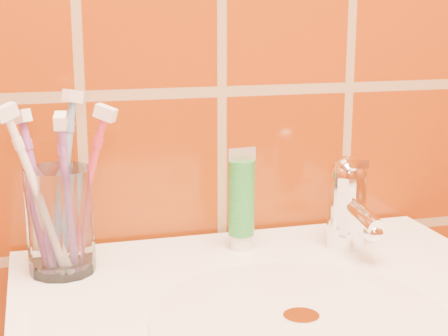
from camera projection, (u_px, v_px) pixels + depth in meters
name	position (u px, v px, depth m)	size (l,w,h in m)	color
glass_tumbler	(60.00, 221.00, 0.78)	(0.08, 0.08, 0.12)	white
toothpaste_tube	(241.00, 202.00, 0.86)	(0.04, 0.03, 0.13)	white
faucet	(348.00, 200.00, 0.86)	(0.05, 0.11, 0.12)	white
toothbrush_0	(86.00, 191.00, 0.78)	(0.07, 0.05, 0.20)	#BB283D
toothbrush_1	(65.00, 181.00, 0.80)	(0.05, 0.05, 0.21)	#698FBB
toothbrush_2	(39.00, 195.00, 0.75)	(0.08, 0.05, 0.21)	white
toothbrush_3	(39.00, 193.00, 0.78)	(0.05, 0.06, 0.19)	#854696
toothbrush_4	(66.00, 197.00, 0.76)	(0.03, 0.06, 0.20)	#8A4A9E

